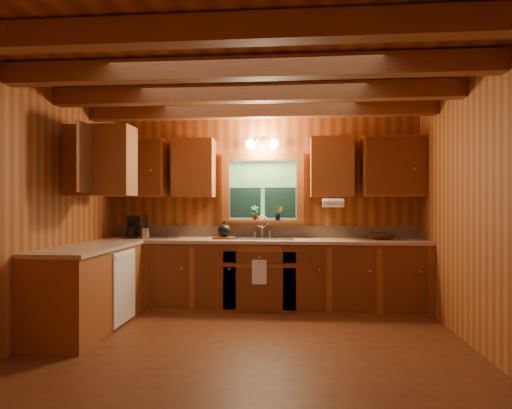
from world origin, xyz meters
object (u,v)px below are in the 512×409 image
Objects in this scene: coffee_maker at (132,227)px; cutting_board at (224,238)px; wicker_basket at (381,236)px; sink at (261,242)px.

cutting_board is at bearing -21.41° from coffee_maker.
wicker_basket is (2.03, 0.09, 0.03)m from cutting_board.
coffee_maker is at bearing -179.54° from wicker_basket.
cutting_board is (1.26, -0.07, -0.14)m from coffee_maker.
sink is 1.75m from coffee_maker.
cutting_board is 2.03m from wicker_basket.
cutting_board is at bearing -177.41° from wicker_basket.
sink is at bearing 0.23° from cutting_board.
sink is 2.86× the size of cutting_board.
coffee_maker is 3.29m from wicker_basket.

